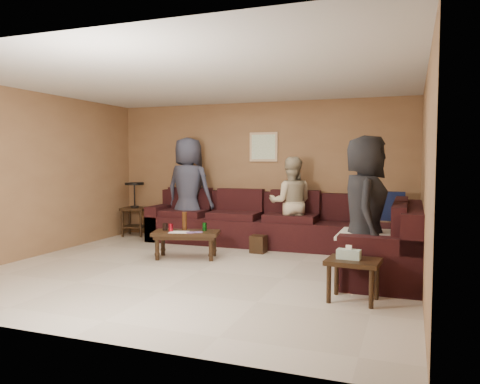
% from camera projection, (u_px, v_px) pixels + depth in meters
% --- Properties ---
extents(room, '(5.60, 5.50, 2.50)m').
position_uv_depth(room, '(200.00, 145.00, 6.10)').
color(room, beige).
rests_on(room, ground).
extents(sectional_sofa, '(4.65, 2.90, 0.97)m').
position_uv_depth(sectional_sofa, '(288.00, 233.00, 7.33)').
color(sectional_sofa, black).
rests_on(sectional_sofa, ground).
extents(coffee_table, '(1.07, 0.73, 0.69)m').
position_uv_depth(coffee_table, '(186.00, 235.00, 6.98)').
color(coffee_table, black).
rests_on(coffee_table, ground).
extents(end_table_left, '(0.54, 0.54, 1.03)m').
position_uv_depth(end_table_left, '(135.00, 208.00, 9.04)').
color(end_table_left, black).
rests_on(end_table_left, ground).
extents(side_table_right, '(0.57, 0.48, 0.59)m').
position_uv_depth(side_table_right, '(353.00, 265.00, 4.86)').
color(side_table_right, black).
rests_on(side_table_right, ground).
extents(waste_bin, '(0.24, 0.24, 0.27)m').
position_uv_depth(waste_bin, '(258.00, 244.00, 7.40)').
color(waste_bin, black).
rests_on(waste_bin, ground).
extents(wall_art, '(0.52, 0.04, 0.52)m').
position_uv_depth(wall_art, '(264.00, 147.00, 8.38)').
color(wall_art, tan).
rests_on(wall_art, ground).
extents(person_left, '(0.97, 0.69, 1.87)m').
position_uv_depth(person_left, '(189.00, 189.00, 8.47)').
color(person_left, '#313444').
rests_on(person_left, ground).
extents(person_middle, '(0.86, 0.75, 1.52)m').
position_uv_depth(person_middle, '(291.00, 203.00, 7.75)').
color(person_middle, '#B9AA8A').
rests_on(person_middle, ground).
extents(person_right, '(0.65, 0.92, 1.77)m').
position_uv_depth(person_right, '(365.00, 209.00, 5.61)').
color(person_right, black).
rests_on(person_right, ground).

